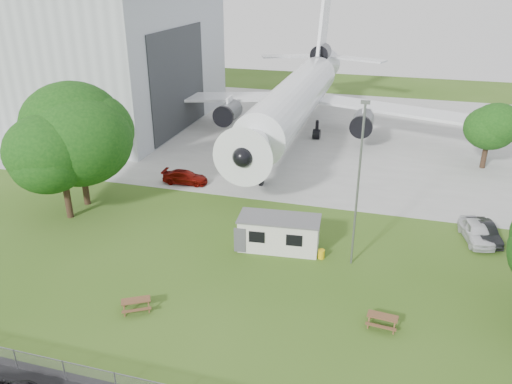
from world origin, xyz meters
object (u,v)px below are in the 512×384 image
(picnic_east, at_px, (381,326))
(site_cabin, at_px, (279,233))
(airliner, at_px, (298,95))
(hangar, at_px, (50,50))
(picnic_west, at_px, (137,310))

(picnic_east, bearing_deg, site_cabin, 143.26)
(airliner, bearing_deg, hangar, 179.78)
(airliner, distance_m, site_cabin, 29.63)
(airliner, xyz_separation_m, site_cabin, (4.59, -29.00, -3.96))
(picnic_west, height_order, picnic_east, same)
(hangar, relative_size, site_cabin, 6.27)
(hangar, bearing_deg, picnic_east, -36.85)
(site_cabin, bearing_deg, airliner, 98.99)
(airliner, height_order, picnic_west, airliner)
(picnic_west, bearing_deg, airliner, 56.59)
(hangar, bearing_deg, picnic_west, -49.27)
(site_cabin, bearing_deg, hangar, 144.30)
(airliner, height_order, site_cabin, airliner)
(site_cabin, distance_m, picnic_west, 12.19)
(site_cabin, bearing_deg, picnic_west, -124.61)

